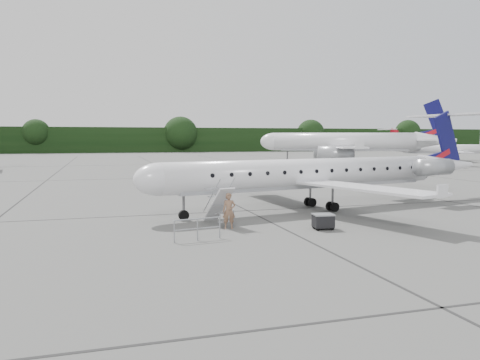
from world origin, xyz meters
name	(u,v)px	position (x,y,z in m)	size (l,w,h in m)	color
ground	(361,219)	(0.00, 0.00, 0.00)	(320.00, 320.00, 0.00)	#5E5E5C
treeline	(147,140)	(0.00, 130.00, 4.00)	(260.00, 4.00, 8.00)	black
main_regional_jet	(310,159)	(-1.30, 4.17, 3.31)	(25.85, 18.61, 6.63)	silver
airstair	(219,206)	(-8.25, 0.70, 1.04)	(0.85, 2.24, 2.08)	silver
passenger	(229,211)	(-8.01, -0.54, 0.92)	(0.67, 0.44, 1.85)	brown
safety_railing	(198,230)	(-10.12, -2.83, 0.50)	(2.20, 0.08, 1.00)	#919499
baggage_cart	(323,221)	(-3.44, -2.08, 0.43)	(0.99, 0.80, 0.86)	black
bg_narrowbody	(344,133)	(26.13, 49.44, 5.53)	(30.81, 22.18, 11.06)	silver
bg_regional_right	(453,144)	(55.30, 56.71, 3.29)	(25.10, 18.07, 6.58)	silver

